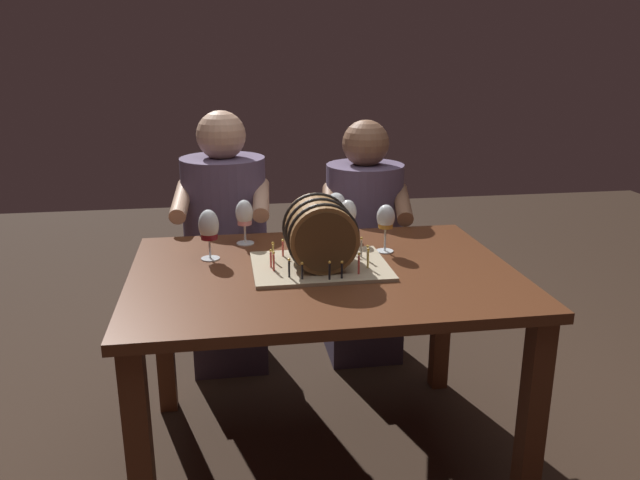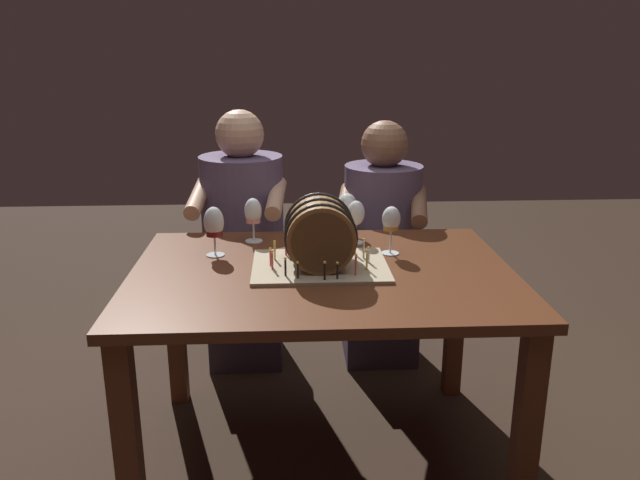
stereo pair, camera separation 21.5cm
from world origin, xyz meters
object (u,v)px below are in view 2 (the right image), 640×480
(barrel_cake, at_px, (320,237))
(wine_glass_red, at_px, (214,224))
(dining_table, at_px, (322,298))
(wine_glass_white, at_px, (347,207))
(wine_glass_empty, at_px, (356,214))
(person_seated_right, at_px, (381,251))
(person_seated_left, at_px, (244,246))
(wine_glass_rose, at_px, (253,213))
(wine_glass_amber, at_px, (391,221))

(barrel_cake, xyz_separation_m, wine_glass_red, (-0.38, 0.15, 0.01))
(dining_table, xyz_separation_m, wine_glass_red, (-0.38, 0.18, 0.22))
(dining_table, xyz_separation_m, wine_glass_white, (0.12, 0.42, 0.22))
(wine_glass_empty, xyz_separation_m, person_seated_right, (0.18, 0.48, -0.31))
(wine_glass_empty, bearing_deg, barrel_cake, -118.90)
(barrel_cake, bearing_deg, person_seated_left, 112.63)
(wine_glass_rose, xyz_separation_m, wine_glass_red, (-0.13, -0.17, 0.00))
(wine_glass_red, relative_size, wine_glass_amber, 1.02)
(person_seated_right, bearing_deg, barrel_cake, -113.48)
(wine_glass_amber, bearing_deg, barrel_cake, -152.50)
(dining_table, bearing_deg, barrel_cake, 107.01)
(wine_glass_white, xyz_separation_m, wine_glass_rose, (-0.37, -0.08, -0.00))
(wine_glass_red, distance_m, person_seated_left, 0.67)
(wine_glass_white, bearing_deg, wine_glass_empty, -78.33)
(wine_glass_amber, bearing_deg, wine_glass_red, 178.79)
(barrel_cake, bearing_deg, person_seated_right, 66.52)
(wine_glass_rose, bearing_deg, person_seated_right, 37.65)
(wine_glass_white, distance_m, wine_glass_amber, 0.29)
(wine_glass_rose, height_order, wine_glass_empty, wine_glass_rose)
(person_seated_left, relative_size, person_seated_right, 1.04)
(wine_glass_white, height_order, wine_glass_empty, wine_glass_white)
(dining_table, distance_m, barrel_cake, 0.22)
(dining_table, distance_m, wine_glass_white, 0.49)
(wine_glass_white, relative_size, wine_glass_amber, 0.96)
(dining_table, xyz_separation_m, person_seated_left, (-0.32, 0.79, -0.05))
(person_seated_right, bearing_deg, wine_glass_red, -139.24)
(wine_glass_empty, xyz_separation_m, person_seated_left, (-0.47, 0.48, -0.27))
(dining_table, distance_m, person_seated_right, 0.85)
(wine_glass_red, xyz_separation_m, person_seated_right, (0.71, 0.61, -0.31))
(wine_glass_white, height_order, person_seated_right, person_seated_right)
(wine_glass_amber, relative_size, person_seated_right, 0.16)
(wine_glass_rose, bearing_deg, dining_table, -53.75)
(wine_glass_red, distance_m, wine_glass_empty, 0.54)
(barrel_cake, bearing_deg, wine_glass_empty, 61.10)
(wine_glass_white, height_order, wine_glass_rose, wine_glass_rose)
(person_seated_right, bearing_deg, wine_glass_rose, -142.35)
(wine_glass_empty, bearing_deg, dining_table, -115.93)
(wine_glass_red, bearing_deg, wine_glass_empty, 13.31)
(wine_glass_rose, height_order, wine_glass_amber, wine_glass_amber)
(wine_glass_rose, relative_size, wine_glass_empty, 1.03)
(wine_glass_empty, bearing_deg, wine_glass_amber, -50.71)
(person_seated_right, bearing_deg, wine_glass_empty, -110.15)
(barrel_cake, distance_m, wine_glass_rose, 0.40)
(wine_glass_rose, bearing_deg, wine_glass_white, 11.94)
(wine_glass_empty, height_order, wine_glass_amber, wine_glass_amber)
(wine_glass_red, bearing_deg, wine_glass_amber, -1.21)
(wine_glass_rose, bearing_deg, barrel_cake, -52.61)
(barrel_cake, distance_m, person_seated_right, 0.88)
(wine_glass_rose, height_order, person_seated_left, person_seated_left)
(barrel_cake, xyz_separation_m, wine_glass_empty, (0.15, 0.28, 0.00))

